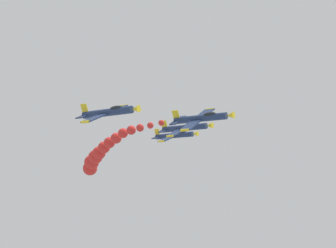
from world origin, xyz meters
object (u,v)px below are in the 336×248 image
Objects in this scene: airplane_lead at (201,118)px; airplane_right_inner at (108,112)px; airplane_left_inner at (185,128)px; airplane_left_outer at (175,135)px.

airplane_right_inner is at bearing -40.56° from airplane_lead.
airplane_left_inner is at bearing -138.27° from airplane_lead.
airplane_left_outer reaches higher than airplane_left_inner.
airplane_left_outer is (-20.74, -17.55, 0.83)m from airplane_lead.
airplane_lead is 14.48m from airplane_right_inner.
airplane_right_inner is at bearing 14.38° from airplane_left_outer.
airplane_left_outer is at bearing -165.62° from airplane_right_inner.
airplane_left_inner reaches higher than airplane_right_inner.
airplane_lead is 27.18m from airplane_left_outer.
airplane_right_inner is (11.00, -9.41, 0.16)m from airplane_lead.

